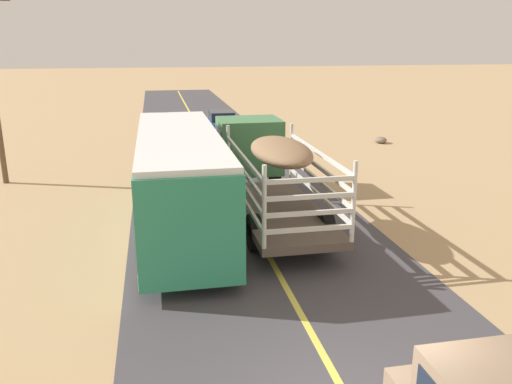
# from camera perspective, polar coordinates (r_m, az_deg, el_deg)

# --- Properties ---
(livestock_truck) EXTENTS (2.53, 9.70, 3.02)m
(livestock_truck) POSITION_cam_1_polar(r_m,az_deg,el_deg) (19.19, 0.41, 3.88)
(livestock_truck) COLOR #3F7F4C
(livestock_truck) RESTS_ON road_surface
(bus) EXTENTS (2.54, 10.00, 3.21)m
(bus) POSITION_cam_1_polar(r_m,az_deg,el_deg) (16.50, -8.46, 1.45)
(bus) COLOR #2D8C66
(bus) RESTS_ON road_surface
(car_far) EXTENTS (1.80, 4.40, 1.46)m
(car_far) POSITION_cam_1_polar(r_m,az_deg,el_deg) (34.73, -3.85, 7.65)
(car_far) COLOR #264C8C
(car_far) RESTS_ON road_surface
(boulder_near_shoulder) EXTENTS (0.71, 0.85, 0.38)m
(boulder_near_shoulder) POSITION_cam_1_polar(r_m,az_deg,el_deg) (32.24, 13.67, 5.64)
(boulder_near_shoulder) COLOR #756656
(boulder_near_shoulder) RESTS_ON ground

